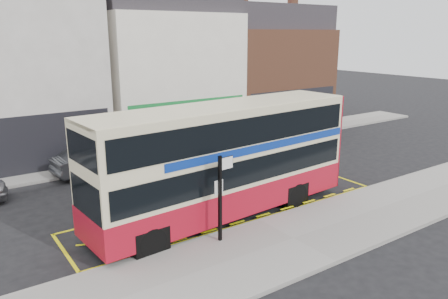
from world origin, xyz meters
TOP-DOWN VIEW (x-y plane):
  - ground at (0.00, 0.00)m, footprint 120.00×120.00m
  - pavement at (0.00, -2.30)m, footprint 40.00×4.00m
  - kerb at (0.00, -0.38)m, footprint 40.00×0.15m
  - far_pavement at (0.00, 11.00)m, footprint 50.00×3.00m
  - road_markings at (0.00, 1.60)m, footprint 14.00×3.40m
  - terrace_left at (-5.50, 14.99)m, footprint 8.00×8.01m
  - terrace_green_shop at (3.50, 14.99)m, footprint 9.00×8.01m
  - terrace_right at (12.50, 14.99)m, footprint 9.00×8.01m
  - double_decker_bus at (-0.66, 1.07)m, footprint 11.64×3.47m
  - bus_stop_post at (-2.20, -0.93)m, footprint 0.78×0.16m
  - car_grey at (-3.12, 9.49)m, footprint 4.79×2.18m
  - car_white at (7.88, 9.78)m, footprint 4.82×2.50m
  - street_tree_right at (7.85, 12.37)m, footprint 2.29×2.29m

SIDE VIEW (x-z plane):
  - ground at x=0.00m, z-range 0.00..0.00m
  - road_markings at x=0.00m, z-range 0.00..0.01m
  - pavement at x=0.00m, z-range 0.00..0.15m
  - kerb at x=0.00m, z-range 0.00..0.15m
  - far_pavement at x=0.00m, z-range 0.00..0.15m
  - car_white at x=7.88m, z-range 0.00..1.34m
  - car_grey at x=-3.12m, z-range 0.00..1.52m
  - bus_stop_post at x=-2.20m, z-range 0.46..3.57m
  - double_decker_bus at x=-0.66m, z-range 0.12..4.70m
  - street_tree_right at x=7.85m, z-range 0.90..5.84m
  - terrace_right at x=12.50m, z-range -0.58..9.72m
  - terrace_green_shop at x=3.50m, z-range -0.58..10.72m
  - terrace_left at x=-5.50m, z-range -0.58..11.22m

